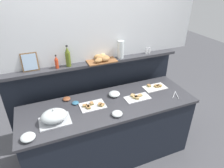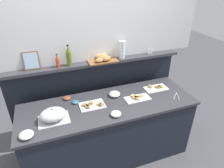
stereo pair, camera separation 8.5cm
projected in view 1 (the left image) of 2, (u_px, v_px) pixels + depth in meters
ground_plane at (97, 128)px, 3.43m from camera, size 12.00×12.00×0.00m
buffet_counter at (109, 131)px, 2.72m from camera, size 2.23×0.75×0.91m
back_ledge_unit at (96, 97)px, 3.05m from camera, size 2.48×0.22×1.30m
upper_wall_panel at (92, 10)px, 2.45m from camera, size 3.08×0.08×1.30m
sandwich_platter_side at (155, 87)px, 2.84m from camera, size 0.33×0.18×0.04m
sandwich_platter_front at (137, 97)px, 2.60m from camera, size 0.33×0.17×0.04m
sandwich_platter_rear at (93, 106)px, 2.44m from camera, size 0.31×0.21×0.04m
serving_cloche at (54, 116)px, 2.16m from camera, size 0.34×0.24×0.17m
glass_bowl_large at (114, 94)px, 2.64m from camera, size 0.15×0.15×0.06m
glass_bowl_medium at (28, 137)px, 1.95m from camera, size 0.15×0.15×0.06m
glass_bowl_small at (117, 114)px, 2.29m from camera, size 0.13×0.13×0.05m
condiment_bowl_teal at (67, 99)px, 2.56m from camera, size 0.10×0.10×0.03m
condiment_bowl_cream at (75, 103)px, 2.49m from camera, size 0.09×0.09×0.03m
serving_tongs at (175, 95)px, 2.67m from camera, size 0.15×0.17×0.01m
olive_oil_bottle at (68, 57)px, 2.50m from camera, size 0.06×0.06×0.28m
hot_sauce_bottle at (57, 62)px, 2.47m from camera, size 0.04×0.04×0.18m
salt_shaker at (147, 51)px, 2.92m from camera, size 0.03×0.03×0.09m
pepper_shaker at (149, 50)px, 2.94m from camera, size 0.03×0.03×0.09m
bread_basket at (101, 58)px, 2.69m from camera, size 0.40×0.29×0.08m
framed_picture at (30, 62)px, 2.39m from camera, size 0.19×0.06×0.22m
water_carafe at (121, 49)px, 2.74m from camera, size 0.09×0.09×0.25m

